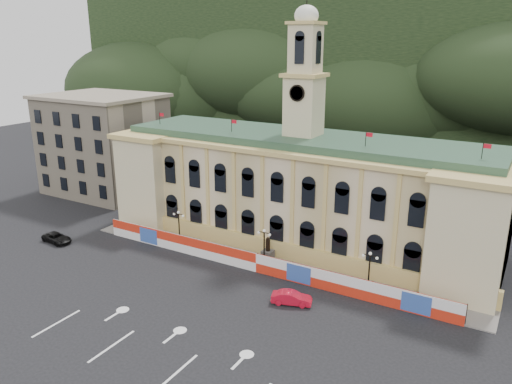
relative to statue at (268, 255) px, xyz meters
The scene contains 13 objects.
ground 18.04m from the statue, 90.00° to the right, with size 260.00×260.00×0.00m, color black.
lane_markings 23.03m from the statue, 90.00° to the right, with size 26.00×10.00×0.02m, color white, non-canonical shape.
hill_ridge 105.59m from the statue, 89.98° to the left, with size 230.00×80.00×64.00m.
city_hall 11.71m from the statue, 90.00° to the left, with size 56.20×17.60×37.10m.
side_building_left 45.63m from the statue, 163.26° to the left, with size 21.00×17.00×18.60m.
hoarding_fence 2.93m from the statue, 88.90° to the right, with size 50.00×0.44×2.50m.
pavement 1.13m from the statue, 90.00° to the right, with size 56.00×5.50×0.16m, color slate.
statue is the anchor object (origin of this frame).
lamp_left 14.16m from the statue, behind, with size 1.96×0.44×5.15m.
lamp_center 2.14m from the statue, 90.00° to the right, with size 1.96×0.44×5.15m.
lamp_right 14.16m from the statue, ahead, with size 1.96×0.44×5.15m.
red_sedan 10.93m from the statue, 46.81° to the right, with size 4.80×2.93×1.49m, color red.
black_suv 31.45m from the statue, 162.56° to the right, with size 5.08×2.66×1.37m, color black.
Camera 1 is at (29.20, -34.99, 28.64)m, focal length 35.00 mm.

